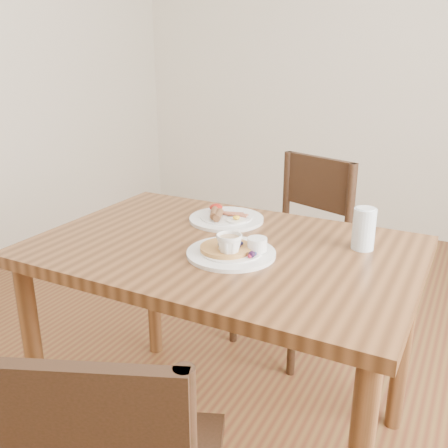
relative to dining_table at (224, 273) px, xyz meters
The scene contains 7 objects.
ground 0.65m from the dining_table, ahead, with size 5.00×5.00×0.00m, color brown.
dining_table is the anchor object (origin of this frame).
chair_far 0.76m from the dining_table, 90.42° to the left, with size 0.54×0.54×0.88m.
pancake_plate 0.14m from the dining_table, 45.22° to the right, with size 0.27×0.27×0.06m.
breakfast_plate 0.26m from the dining_table, 116.53° to the left, with size 0.27×0.27×0.04m.
teacup_saucer 0.18m from the dining_table, 55.15° to the right, with size 0.14×0.14×0.08m.
water_glass 0.46m from the dining_table, 23.35° to the left, with size 0.07×0.07×0.13m, color silver.
Camera 1 is at (0.69, -1.31, 1.34)m, focal length 40.00 mm.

